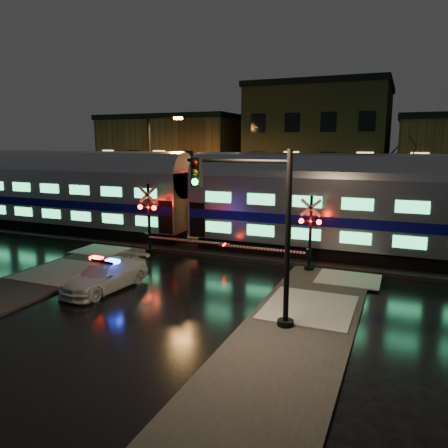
{
  "coord_description": "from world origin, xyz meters",
  "views": [
    {
      "loc": [
        9.79,
        -19.88,
        6.72
      ],
      "look_at": [
        0.43,
        2.5,
        2.2
      ],
      "focal_mm": 35.0,
      "sensor_mm": 36.0,
      "label": 1
    }
  ],
  "objects_px": {
    "streetlight": "(153,165)",
    "traffic_light": "(260,234)",
    "crossing_signal_right": "(303,241)",
    "crossing_signal_left": "(153,226)",
    "police_car": "(105,275)"
  },
  "relations": [
    {
      "from": "crossing_signal_right",
      "to": "traffic_light",
      "type": "xyz_separation_m",
      "value": [
        0.04,
        -7.45,
        1.79
      ]
    },
    {
      "from": "crossing_signal_left",
      "to": "streetlight",
      "type": "bearing_deg",
      "value": 121.15
    },
    {
      "from": "traffic_light",
      "to": "streetlight",
      "type": "bearing_deg",
      "value": 133.45
    },
    {
      "from": "crossing_signal_right",
      "to": "crossing_signal_left",
      "type": "relative_size",
      "value": 0.94
    },
    {
      "from": "traffic_light",
      "to": "crossing_signal_right",
      "type": "bearing_deg",
      "value": 90.73
    },
    {
      "from": "police_car",
      "to": "crossing_signal_left",
      "type": "height_order",
      "value": "crossing_signal_left"
    },
    {
      "from": "streetlight",
      "to": "traffic_light",
      "type": "bearing_deg",
      "value": -47.01
    },
    {
      "from": "police_car",
      "to": "streetlight",
      "type": "height_order",
      "value": "streetlight"
    },
    {
      "from": "crossing_signal_left",
      "to": "traffic_light",
      "type": "bearing_deg",
      "value": -39.2
    },
    {
      "from": "streetlight",
      "to": "crossing_signal_right",
      "type": "bearing_deg",
      "value": -26.98
    },
    {
      "from": "traffic_light",
      "to": "streetlight",
      "type": "distance_m",
      "value": 19.41
    },
    {
      "from": "crossing_signal_left",
      "to": "traffic_light",
      "type": "distance_m",
      "value": 11.92
    },
    {
      "from": "crossing_signal_left",
      "to": "streetlight",
      "type": "xyz_separation_m",
      "value": [
        -4.04,
        6.69,
        3.3
      ]
    },
    {
      "from": "police_car",
      "to": "crossing_signal_right",
      "type": "xyz_separation_m",
      "value": [
        7.78,
        6.39,
        0.99
      ]
    },
    {
      "from": "police_car",
      "to": "crossing_signal_left",
      "type": "distance_m",
      "value": 6.62
    }
  ]
}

